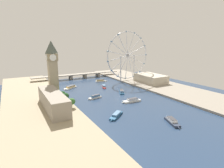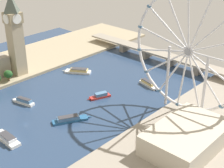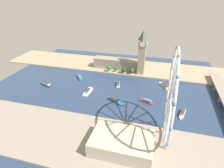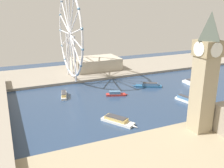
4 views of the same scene
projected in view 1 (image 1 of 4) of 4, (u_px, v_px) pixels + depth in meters
name	position (u px, v px, depth m)	size (l,w,h in m)	color
ground_plane	(118.00, 99.00, 292.68)	(405.37, 405.37, 0.00)	navy
riverbank_left	(40.00, 111.00, 236.01)	(90.00, 520.00, 3.00)	tan
riverbank_right	(171.00, 89.00, 348.67)	(90.00, 520.00, 3.00)	gray
clock_tower	(53.00, 68.00, 285.01)	(16.48, 16.48, 87.52)	tan
parliament_block	(53.00, 101.00, 239.13)	(22.00, 94.88, 21.55)	gray
tree_row_embankment	(66.00, 97.00, 265.64)	(12.56, 56.62, 13.00)	#513823
ferris_wheel	(128.00, 56.00, 411.03)	(107.33, 3.20, 109.18)	silver
riverside_hall	(151.00, 78.00, 398.83)	(43.20, 66.85, 16.51)	#BCB29E
river_bridge	(78.00, 75.00, 454.61)	(217.37, 16.66, 11.31)	gray
tour_boat_0	(101.00, 81.00, 417.32)	(28.52, 10.96, 5.62)	white
tour_boat_1	(104.00, 87.00, 363.91)	(13.13, 24.32, 5.03)	#B22D28
tour_boat_2	(172.00, 121.00, 203.44)	(15.34, 29.35, 5.49)	#2D384C
tour_boat_3	(116.00, 115.00, 221.70)	(28.41, 23.41, 4.45)	#235684
tour_boat_4	(70.00, 87.00, 356.97)	(31.31, 22.88, 5.32)	white
tour_boat_5	(95.00, 97.00, 293.74)	(26.56, 10.59, 5.76)	white
tour_boat_6	(132.00, 100.00, 276.54)	(33.38, 9.15, 5.52)	white
tour_boat_7	(122.00, 91.00, 328.04)	(20.78, 33.72, 5.14)	#235684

